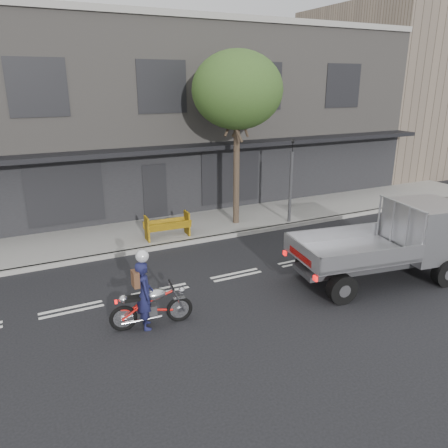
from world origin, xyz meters
TOP-DOWN VIEW (x-y plane):
  - ground at (0.00, 0.00)m, footprint 80.00×80.00m
  - sidewalk at (0.00, 4.70)m, footprint 32.00×3.20m
  - kerb at (0.00, 3.10)m, footprint 32.00×0.20m
  - building_main at (0.00, 11.30)m, footprint 26.00×10.00m
  - building_neighbour at (20.00, 11.30)m, footprint 14.00×10.00m
  - street_tree at (2.20, 4.20)m, footprint 3.40×3.40m
  - traffic_light_pole at (4.20, 3.35)m, footprint 0.12×0.12m
  - motorcycle at (-3.14, -1.64)m, footprint 2.00×0.58m
  - rider at (-3.29, -1.64)m, footprint 0.48×0.66m
  - flatbed_ute at (4.66, -2.31)m, footprint 5.28×2.74m
  - construction_barrier at (-0.87, 3.50)m, footprint 1.67×0.73m

SIDE VIEW (x-z plane):
  - ground at x=0.00m, z-range 0.00..0.00m
  - sidewalk at x=0.00m, z-range 0.00..0.15m
  - kerb at x=0.00m, z-range 0.00..0.15m
  - motorcycle at x=-3.14m, z-range 0.01..1.05m
  - construction_barrier at x=-0.87m, z-range 0.15..1.07m
  - rider at x=-3.29m, z-range 0.00..1.69m
  - flatbed_ute at x=4.66m, z-range 0.16..2.50m
  - traffic_light_pole at x=4.20m, z-range -0.10..3.40m
  - building_main at x=0.00m, z-range 0.00..8.00m
  - building_neighbour at x=20.00m, z-range 0.00..10.00m
  - street_tree at x=2.20m, z-range 1.90..8.65m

